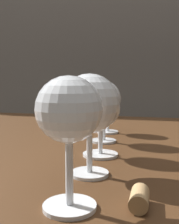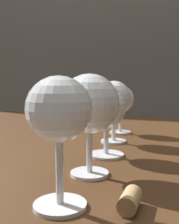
{
  "view_description": "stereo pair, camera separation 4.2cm",
  "coord_description": "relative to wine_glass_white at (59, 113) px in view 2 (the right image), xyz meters",
  "views": [
    {
      "loc": [
        0.17,
        -0.64,
        0.89
      ],
      "look_at": [
        0.07,
        -0.23,
        0.84
      ],
      "focal_mm": 45.08,
      "sensor_mm": 36.0,
      "label": 1
    },
    {
      "loc": [
        0.21,
        -0.63,
        0.89
      ],
      "look_at": [
        0.07,
        -0.23,
        0.84
      ],
      "focal_mm": 45.08,
      "sensor_mm": 36.0,
      "label": 2
    }
  ],
  "objects": [
    {
      "name": "back_wall",
      "position": [
        -0.07,
        1.36,
        0.45
      ],
      "size": [
        5.0,
        0.08,
        2.6
      ],
      "primitive_type": "cube",
      "color": "#59544F",
      "rests_on": "ground_plane"
    },
    {
      "name": "cork",
      "position": [
        0.08,
        0.02,
        -0.1
      ],
      "size": [
        0.02,
        0.04,
        0.02
      ],
      "primitive_type": "cylinder",
      "rotation": [
        1.57,
        0.0,
        0.0
      ],
      "color": "tan",
      "rests_on": "dining_table"
    },
    {
      "name": "wine_glass_chardonnay",
      "position": [
        -0.0,
        0.12,
        -0.0
      ],
      "size": [
        0.09,
        0.09,
        0.16
      ],
      "color": "white",
      "rests_on": "dining_table"
    },
    {
      "name": "wine_glass_port",
      "position": [
        -0.04,
        0.46,
        -0.02
      ],
      "size": [
        0.07,
        0.07,
        0.13
      ],
      "color": "white",
      "rests_on": "dining_table"
    },
    {
      "name": "wine_glass_cabernet",
      "position": [
        -0.03,
        0.35,
        -0.01
      ],
      "size": [
        0.08,
        0.08,
        0.14
      ],
      "color": "white",
      "rests_on": "dining_table"
    },
    {
      "name": "wine_glass_white",
      "position": [
        0.0,
        0.0,
        0.0
      ],
      "size": [
        0.07,
        0.07,
        0.15
      ],
      "color": "white",
      "rests_on": "dining_table"
    },
    {
      "name": "wine_glass_rose",
      "position": [
        -0.01,
        0.23,
        -0.02
      ],
      "size": [
        0.07,
        0.07,
        0.13
      ],
      "color": "white",
      "rests_on": "dining_table"
    },
    {
      "name": "dining_table",
      "position": [
        -0.07,
        0.35,
        -0.2
      ],
      "size": [
        1.25,
        0.95,
        0.74
      ],
      "color": "#472B16",
      "rests_on": "ground_plane"
    }
  ]
}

